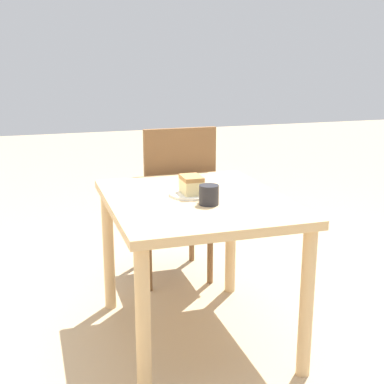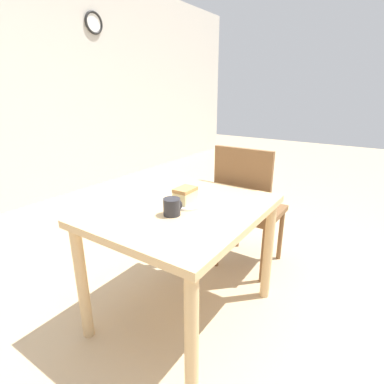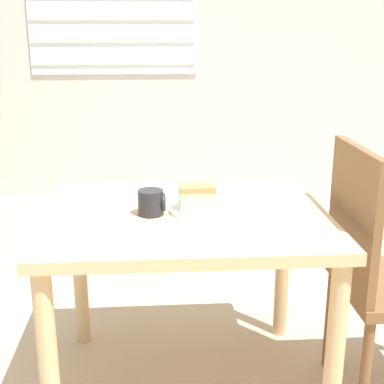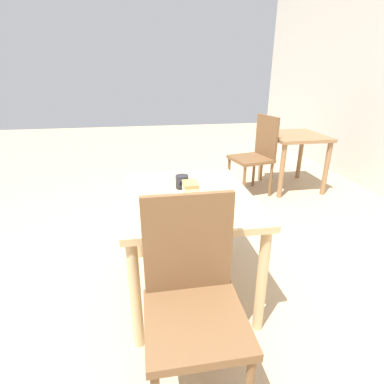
{
  "view_description": "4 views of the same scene",
  "coord_description": "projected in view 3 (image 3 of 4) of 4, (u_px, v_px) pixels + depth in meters",
  "views": [
    {
      "loc": [
        -2.33,
        1.1,
        1.38
      ],
      "look_at": [
        -0.05,
        0.39,
        0.74
      ],
      "focal_mm": 50.0,
      "sensor_mm": 36.0,
      "label": 1
    },
    {
      "loc": [
        -1.3,
        -0.51,
        1.32
      ],
      "look_at": [
        -0.01,
        0.35,
        0.79
      ],
      "focal_mm": 28.0,
      "sensor_mm": 36.0,
      "label": 2
    },
    {
      "loc": [
        -0.16,
        -1.4,
        1.33
      ],
      "look_at": [
        -0.04,
        0.43,
        0.77
      ],
      "focal_mm": 50.0,
      "sensor_mm": 36.0,
      "label": 3
    },
    {
      "loc": [
        1.68,
        0.11,
        1.45
      ],
      "look_at": [
        -0.03,
        0.4,
        0.75
      ],
      "focal_mm": 28.0,
      "sensor_mm": 36.0,
      "label": 4
    }
  ],
  "objects": [
    {
      "name": "dining_table_near",
      "position": [
        187.0,
        239.0,
        1.91
      ],
      "size": [
        0.98,
        0.81,
        0.72
      ],
      "color": "tan",
      "rests_on": "ground_plane"
    },
    {
      "name": "wall_back",
      "position": [
        174.0,
        21.0,
        4.21
      ],
      "size": [
        10.0,
        0.09,
        2.8
      ],
      "color": "beige",
      "rests_on": "ground_plane"
    },
    {
      "name": "plate",
      "position": [
        201.0,
        210.0,
        1.88
      ],
      "size": [
        0.22,
        0.22,
        0.01
      ],
      "color": "white",
      "rests_on": "dining_table_near"
    },
    {
      "name": "chair_near_window",
      "position": [
        383.0,
        269.0,
        1.9
      ],
      "size": [
        0.44,
        0.44,
        0.96
      ],
      "rotation": [
        0.0,
        0.0,
        1.57
      ],
      "color": "brown",
      "rests_on": "ground_plane"
    },
    {
      "name": "coffee_mug",
      "position": [
        152.0,
        202.0,
        1.84
      ],
      "size": [
        0.1,
        0.09,
        0.09
      ],
      "color": "#232328",
      "rests_on": "dining_table_near"
    },
    {
      "name": "cake_slice",
      "position": [
        197.0,
        196.0,
        1.87
      ],
      "size": [
        0.13,
        0.09,
        0.08
      ],
      "color": "beige",
      "rests_on": "plate"
    }
  ]
}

